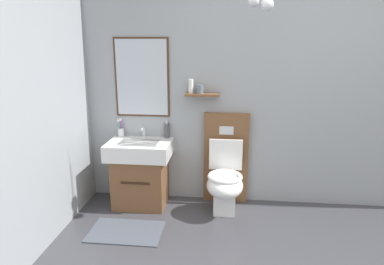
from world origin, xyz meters
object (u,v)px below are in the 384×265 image
object	(u,v)px
vanity_sink_left	(141,171)
soap_dispenser	(167,130)
toilet	(225,174)
toothbrush_cup	(121,131)

from	to	relation	value
vanity_sink_left	soap_dispenser	world-z (taller)	soap_dispenser
toilet	toothbrush_cup	size ratio (longest dim) A/B	4.76
toothbrush_cup	toilet	bearing A→B (deg)	-7.89
toothbrush_cup	soap_dispenser	distance (m)	0.51
toilet	vanity_sink_left	bearing A→B (deg)	-179.24
vanity_sink_left	toothbrush_cup	xyz separation A→B (m)	(-0.25, 0.17, 0.39)
vanity_sink_left	toilet	distance (m)	0.91
toothbrush_cup	soap_dispenser	bearing A→B (deg)	1.13
toilet	toothbrush_cup	distance (m)	1.24
toilet	toothbrush_cup	bearing A→B (deg)	172.11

